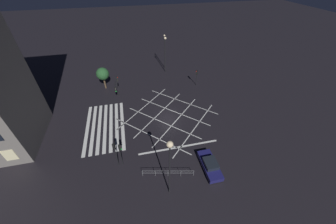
{
  "coord_description": "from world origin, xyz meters",
  "views": [
    {
      "loc": [
        23.35,
        -5.37,
        20.54
      ],
      "look_at": [
        0.0,
        0.0,
        0.98
      ],
      "focal_mm": 20.0,
      "sensor_mm": 36.0,
      "label": 1
    }
  ],
  "objects": [
    {
      "name": "street_tree_near",
      "position": [
        -11.73,
        -10.46,
        3.18
      ],
      "size": [
        2.44,
        2.44,
        4.43
      ],
      "color": "brown",
      "rests_on": "ground_plane"
    },
    {
      "name": "street_lamp_far",
      "position": [
        -17.97,
        3.33,
        4.98
      ],
      "size": [
        0.41,
        0.41,
        7.87
      ],
      "color": "black",
      "rests_on": "ground_plane"
    },
    {
      "name": "traffic_light_sw_cross",
      "position": [
        -8.26,
        -7.72,
        2.94
      ],
      "size": [
        0.36,
        0.39,
        4.11
      ],
      "rotation": [
        0.0,
        0.0,
        1.57
      ],
      "color": "black",
      "rests_on": "ground_plane"
    },
    {
      "name": "waiting_car",
      "position": [
        10.96,
        2.85,
        0.63
      ],
      "size": [
        4.52,
        1.77,
        1.37
      ],
      "rotation": [
        0.0,
        0.0,
        3.14
      ],
      "color": "#191951",
      "rests_on": "ground_plane"
    },
    {
      "name": "street_lamp_east",
      "position": [
        12.93,
        -2.81,
        6.53
      ],
      "size": [
        0.62,
        0.62,
        8.48
      ],
      "color": "black",
      "rests_on": "ground_plane"
    },
    {
      "name": "street_lamp_west",
      "position": [
        -15.98,
        3.07,
        5.86
      ],
      "size": [
        0.55,
        0.55,
        8.01
      ],
      "color": "black",
      "rests_on": "ground_plane"
    },
    {
      "name": "traffic_light_nw_cross",
      "position": [
        -8.68,
        7.98,
        2.44
      ],
      "size": [
        0.36,
        0.39,
        3.4
      ],
      "rotation": [
        0.0,
        0.0,
        -1.57
      ],
      "color": "black",
      "rests_on": "ground_plane"
    },
    {
      "name": "road_markings",
      "position": [
        0.4,
        -6.96,
        0.0
      ],
      "size": [
        17.12,
        21.8,
        0.01
      ],
      "color": "silver",
      "rests_on": "ground_plane"
    },
    {
      "name": "pedestrian_railing",
      "position": [
        10.87,
        -2.5,
        0.67
      ],
      "size": [
        1.44,
        6.09,
        1.05
      ],
      "rotation": [
        0.0,
        0.0,
        1.34
      ],
      "color": "gray",
      "rests_on": "ground_plane"
    },
    {
      "name": "traffic_light_se_main",
      "position": [
        7.85,
        -8.34,
        2.84
      ],
      "size": [
        0.39,
        0.36,
        3.98
      ],
      "rotation": [
        0.0,
        0.0,
        3.14
      ],
      "color": "black",
      "rests_on": "ground_plane"
    },
    {
      "name": "traffic_light_sw_main",
      "position": [
        -6.82,
        -8.09,
        2.5
      ],
      "size": [
        2.42,
        0.36,
        3.4
      ],
      "color": "black",
      "rests_on": "ground_plane"
    },
    {
      "name": "ground_plane",
      "position": [
        0.0,
        0.0,
        0.0
      ],
      "size": [
        200.0,
        200.0,
        0.0
      ],
      "primitive_type": "plane",
      "color": "black"
    },
    {
      "name": "traffic_light_se_cross",
      "position": [
        7.92,
        -7.73,
        2.65
      ],
      "size": [
        0.36,
        0.39,
        3.71
      ],
      "rotation": [
        0.0,
        0.0,
        1.57
      ],
      "color": "black",
      "rests_on": "ground_plane"
    }
  ]
}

